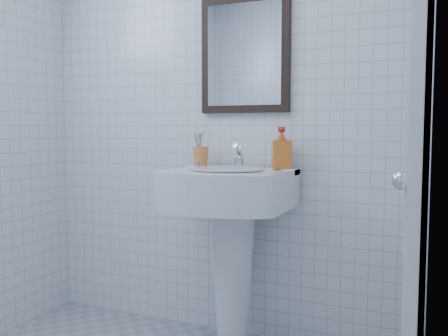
% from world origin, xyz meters
% --- Properties ---
extents(wall_back, '(2.20, 0.02, 2.50)m').
position_xyz_m(wall_back, '(0.00, 1.20, 1.25)').
color(wall_back, white).
rests_on(wall_back, ground).
extents(wall_right, '(0.02, 2.40, 2.50)m').
position_xyz_m(wall_right, '(1.10, 0.00, 1.25)').
color(wall_right, white).
rests_on(wall_right, ground).
extents(washbasin, '(0.62, 0.46, 0.96)m').
position_xyz_m(washbasin, '(0.16, 0.99, 0.64)').
color(washbasin, white).
rests_on(washbasin, ground).
extents(faucet, '(0.05, 0.11, 0.13)m').
position_xyz_m(faucet, '(0.16, 1.10, 1.00)').
color(faucet, silver).
rests_on(faucet, washbasin).
extents(toothbrush_cup, '(0.10, 0.10, 0.10)m').
position_xyz_m(toothbrush_cup, '(-0.07, 1.11, 1.00)').
color(toothbrush_cup, orange).
rests_on(toothbrush_cup, washbasin).
extents(soap_dispenser, '(0.13, 0.13, 0.21)m').
position_xyz_m(soap_dispenser, '(0.39, 1.11, 1.06)').
color(soap_dispenser, '#C34E13').
rests_on(soap_dispenser, washbasin).
extents(wall_mirror, '(0.50, 0.04, 0.62)m').
position_xyz_m(wall_mirror, '(0.16, 1.18, 1.55)').
color(wall_mirror, black).
rests_on(wall_mirror, wall_back).
extents(bathroom_door, '(0.04, 0.80, 2.00)m').
position_xyz_m(bathroom_door, '(1.08, 0.55, 1.00)').
color(bathroom_door, silver).
rests_on(bathroom_door, ground).
extents(towel_ring, '(0.01, 0.18, 0.18)m').
position_xyz_m(towel_ring, '(1.06, 0.68, 1.05)').
color(towel_ring, silver).
rests_on(towel_ring, wall_right).
extents(hand_towel, '(0.03, 0.16, 0.38)m').
position_xyz_m(hand_towel, '(1.04, 0.68, 0.87)').
color(hand_towel, white).
rests_on(hand_towel, towel_ring).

